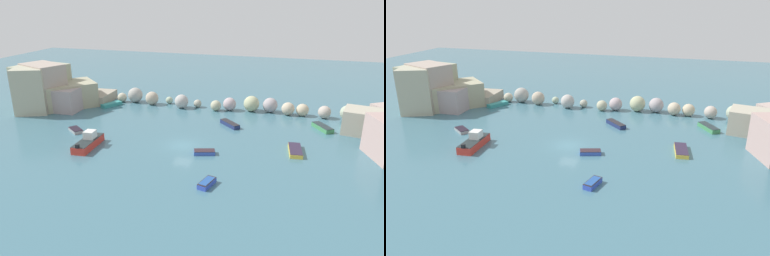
% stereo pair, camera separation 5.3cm
% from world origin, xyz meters
% --- Properties ---
extents(cove_water, '(160.00, 160.00, 0.00)m').
position_xyz_m(cove_water, '(0.00, 0.00, 0.00)').
color(cove_water, '#3F6C7B').
rests_on(cove_water, ground).
extents(cliff_headland_left, '(15.97, 16.12, 8.06)m').
position_xyz_m(cliff_headland_left, '(-28.92, 10.98, 3.12)').
color(cliff_headland_left, tan).
rests_on(cliff_headland_left, ground).
extents(rock_breakwater, '(42.65, 4.58, 2.79)m').
position_xyz_m(rock_breakwater, '(2.62, 17.97, 1.20)').
color(rock_breakwater, '#BCB59C').
rests_on(rock_breakwater, ground).
extents(moored_boat_0, '(2.40, 5.95, 2.08)m').
position_xyz_m(moored_boat_0, '(-12.08, -4.13, 0.69)').
color(moored_boat_0, red).
rests_on(moored_boat_0, cove_water).
extents(moored_boat_1, '(3.05, 2.75, 0.50)m').
position_xyz_m(moored_boat_1, '(-17.15, 0.50, 0.25)').
color(moored_boat_1, gray).
rests_on(moored_boat_1, cove_water).
extents(moored_boat_2, '(2.04, 4.45, 0.58)m').
position_xyz_m(moored_boat_2, '(14.83, 1.97, 0.29)').
color(moored_boat_2, gold).
rests_on(moored_boat_2, cove_water).
extents(moored_boat_3, '(2.97, 2.00, 0.54)m').
position_xyz_m(moored_boat_3, '(3.58, -1.92, 0.27)').
color(moored_boat_3, '#3553B2').
rests_on(moored_boat_3, cove_water).
extents(moored_boat_4, '(3.24, 4.17, 0.69)m').
position_xyz_m(moored_boat_4, '(18.56, 12.14, 0.34)').
color(moored_boat_4, '#3E8550').
rests_on(moored_boat_4, cove_water).
extents(moored_boat_5, '(3.63, 3.61, 0.66)m').
position_xyz_m(moored_boat_5, '(4.63, 9.70, 0.33)').
color(moored_boat_5, navy).
rests_on(moored_boat_5, cove_water).
extents(moored_boat_6, '(2.83, 4.12, 0.64)m').
position_xyz_m(moored_boat_6, '(-18.49, 14.12, 0.32)').
color(moored_boat_6, teal).
rests_on(moored_boat_6, cove_water).
extents(moored_boat_7, '(1.64, 2.75, 0.62)m').
position_xyz_m(moored_boat_7, '(5.98, -9.94, 0.33)').
color(moored_boat_7, blue).
rests_on(moored_boat_7, cove_water).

